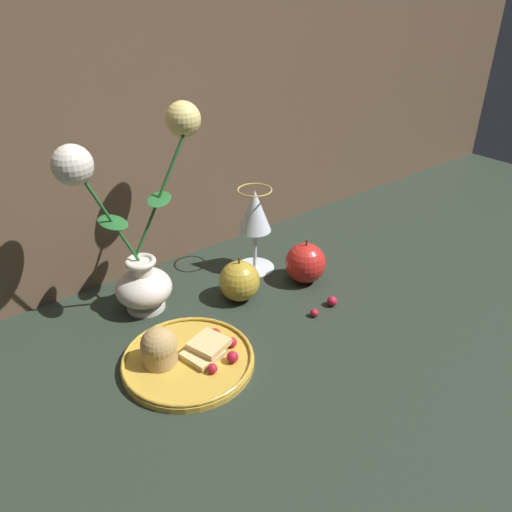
{
  "coord_description": "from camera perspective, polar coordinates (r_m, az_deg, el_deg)",
  "views": [
    {
      "loc": [
        -0.37,
        -0.58,
        0.53
      ],
      "look_at": [
        0.09,
        0.01,
        0.1
      ],
      "focal_mm": 35.0,
      "sensor_mm": 36.0,
      "label": 1
    }
  ],
  "objects": [
    {
      "name": "berry_near_plate",
      "position": [
        0.89,
        6.67,
        -6.47
      ],
      "size": [
        0.01,
        0.01,
        0.01
      ],
      "primitive_type": "sphere",
      "color": "#AD192D",
      "rests_on": "ground_plane"
    },
    {
      "name": "vase",
      "position": [
        0.86,
        -13.24,
        2.0
      ],
      "size": [
        0.26,
        0.1,
        0.35
      ],
      "color": "silver",
      "rests_on": "ground_plane"
    },
    {
      "name": "apple_beside_vase",
      "position": [
        0.91,
        -1.9,
        -2.87
      ],
      "size": [
        0.08,
        0.08,
        0.09
      ],
      "color": "#B2932D",
      "rests_on": "ground_plane"
    },
    {
      "name": "plate_with_pastries",
      "position": [
        0.79,
        -8.42,
        -11.24
      ],
      "size": [
        0.2,
        0.2,
        0.07
      ],
      "color": "gold",
      "rests_on": "ground_plane"
    },
    {
      "name": "apple_near_glass",
      "position": [
        0.97,
        5.66,
        -0.8
      ],
      "size": [
        0.08,
        0.08,
        0.09
      ],
      "color": "red",
      "rests_on": "ground_plane"
    },
    {
      "name": "berry_front_center",
      "position": [
        0.92,
        8.69,
        -5.13
      ],
      "size": [
        0.02,
        0.02,
        0.02
      ],
      "primitive_type": "sphere",
      "color": "#AD192D",
      "rests_on": "ground_plane"
    },
    {
      "name": "wine_glass",
      "position": [
        0.97,
        -0.15,
        4.74
      ],
      "size": [
        0.08,
        0.08,
        0.17
      ],
      "color": "silver",
      "rests_on": "ground_plane"
    },
    {
      "name": "ground_plane",
      "position": [
        0.87,
        -4.6,
        -7.87
      ],
      "size": [
        2.4,
        2.4,
        0.0
      ],
      "primitive_type": "plane",
      "color": "#232D23",
      "rests_on": "ground"
    }
  ]
}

